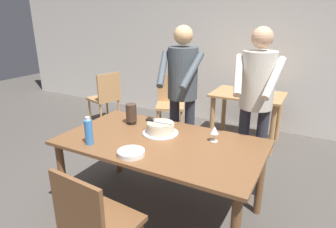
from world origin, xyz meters
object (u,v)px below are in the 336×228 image
Objects in this scene: main_dining_table at (161,150)px; cake_on_platter at (160,128)px; background_table at (247,104)px; chair_near_side at (95,223)px; hurricane_lamp at (131,114)px; cake_knife at (154,121)px; wine_glass_near at (214,131)px; person_cutting_cake at (182,87)px; background_chair_0 at (171,101)px; person_standing_beside at (256,96)px; background_chair_1 at (106,96)px; water_bottle at (89,132)px; plate_stack at (131,153)px.

cake_on_platter reaches higher than main_dining_table.
chair_near_side is at bearing -95.57° from background_table.
hurricane_lamp reaches higher than main_dining_table.
background_table is (0.28, 2.05, -0.08)m from main_dining_table.
wine_glass_near is at bearing 7.54° from cake_knife.
person_cutting_cake is 1.91× the size of background_chair_0.
main_dining_table is at bearing -131.29° from person_standing_beside.
chair_near_side is 3.26m from background_chair_1.
chair_near_side is at bearing -90.29° from main_dining_table.
water_bottle is 0.58m from hurricane_lamp.
chair_near_side is at bearing -71.94° from background_chair_0.
cake_on_platter is at bearing 94.43° from chair_near_side.
person_cutting_cake is (0.38, 1.06, 0.21)m from water_bottle.
main_dining_table is 6.64× the size of cake_knife.
plate_stack is 2.45m from background_chair_0.
person_standing_beside reaches higher than cake_knife.
main_dining_table is 0.38m from plate_stack.
background_table is 1.11× the size of background_chair_0.
chair_near_side is at bearing -66.92° from hurricane_lamp.
background_chair_0 is at bearing 13.13° from background_chair_1.
hurricane_lamp is 2.16m from background_chair_1.
background_chair_1 is (-1.57, 1.43, -0.37)m from hurricane_lamp.
background_table is (0.44, 1.91, -0.29)m from cake_knife.
background_chair_1 is at bearing 142.27° from cake_on_platter.
background_chair_0 is (-0.85, 2.28, -0.28)m from plate_stack.
person_cutting_cake is at bearing -177.81° from person_standing_beside.
background_chair_0 is at bearing 122.84° from person_cutting_cake.
main_dining_table is 8.18× the size of plate_stack.
water_bottle is 1.19× the size of hurricane_lamp.
hurricane_lamp is (-0.32, 0.09, -0.01)m from cake_knife.
chair_near_side and background_chair_1 have the same top height.
plate_stack is 0.24× the size of background_chair_1.
cake_knife is 0.30× the size of background_chair_1.
hurricane_lamp reaches higher than chair_near_side.
water_bottle is 0.25× the size of background_table.
plate_stack is 0.45m from water_bottle.
person_standing_beside reaches higher than background_chair_0.
background_chair_1 is (-1.13, -0.26, 0.00)m from background_chair_0.
cake_on_platter is 0.51m from wine_glass_near.
person_standing_beside reaches higher than background_chair_1.
background_chair_0 is (-1.57, 1.19, -0.58)m from person_standing_beside.
main_dining_table is at bearing -64.53° from background_chair_0.
water_bottle is (-0.44, 0.00, 0.09)m from plate_stack.
background_chair_0 is at bearing -174.30° from background_table.
person_standing_beside is 1.91× the size of background_chair_1.
person_standing_beside is 1.72× the size of background_table.
chair_near_side is at bearing -82.99° from plate_stack.
background_chair_1 is (-1.98, 2.02, -0.28)m from plate_stack.
background_chair_1 is at bearing 134.44° from plate_stack.
background_chair_0 is at bearing 108.06° from chair_near_side.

